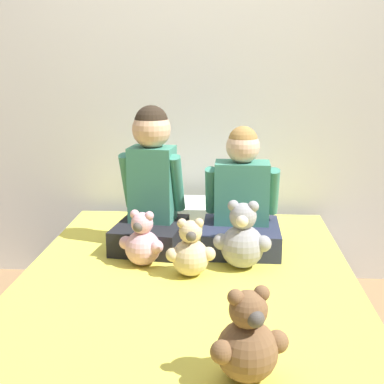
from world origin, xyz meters
TOP-DOWN VIEW (x-y plane):
  - ground_plane at (0.00, 0.00)m, footprint 14.00×14.00m
  - wall_behind_bed at (0.00, 1.11)m, footprint 8.00×0.06m
  - bed at (0.00, 0.00)m, footprint 1.37×1.97m
  - child_on_left at (-0.19, 0.43)m, footprint 0.34×0.40m
  - child_on_right at (0.22, 0.43)m, footprint 0.35×0.36m
  - teddy_bear_held_by_left_child at (-0.20, 0.17)m, footprint 0.19×0.15m
  - teddy_bear_held_by_right_child at (0.22, 0.18)m, footprint 0.24×0.18m
  - teddy_bear_between_children at (0.01, 0.07)m, footprint 0.20×0.15m
  - teddy_bear_at_foot_of_bed at (0.22, -0.64)m, footprint 0.21×0.17m
  - pillow_at_headboard at (0.00, 0.80)m, footprint 0.50×0.30m

SIDE VIEW (x-z plane):
  - ground_plane at x=0.00m, z-range 0.00..0.00m
  - bed at x=0.00m, z-range 0.00..0.42m
  - pillow_at_headboard at x=0.00m, z-range 0.42..0.53m
  - teddy_bear_held_by_left_child at x=-0.20m, z-range 0.40..0.64m
  - teddy_bear_between_children at x=0.01m, z-range 0.40..0.64m
  - teddy_bear_at_foot_of_bed at x=0.22m, z-range 0.40..0.67m
  - teddy_bear_held_by_right_child at x=0.22m, z-range 0.39..0.68m
  - child_on_right at x=0.22m, z-range 0.35..0.91m
  - child_on_left at x=-0.19m, z-range 0.37..1.02m
  - wall_behind_bed at x=0.00m, z-range 0.00..2.50m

